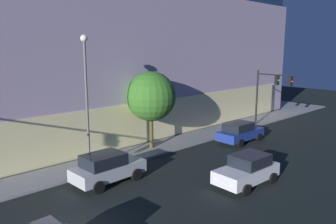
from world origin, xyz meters
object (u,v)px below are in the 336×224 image
at_px(traffic_light_far_corner, 271,87).
at_px(car_white, 247,170).
at_px(street_lamp_sidewalk, 86,88).
at_px(car_blue, 240,132).
at_px(car_silver, 107,167).
at_px(sidewalk_tree, 151,96).
at_px(modern_building, 81,51).

bearing_deg(traffic_light_far_corner, car_white, -154.75).
bearing_deg(car_white, street_lamp_sidewalk, 124.20).
relative_size(street_lamp_sidewalk, car_white, 2.01).
bearing_deg(car_blue, car_silver, 178.48).
bearing_deg(sidewalk_tree, traffic_light_far_corner, -11.46).
distance_m(sidewalk_tree, car_blue, 8.30).
bearing_deg(modern_building, street_lamp_sidewalk, -118.44).
bearing_deg(car_white, car_blue, 37.34).
relative_size(modern_building, street_lamp_sidewalk, 4.63).
bearing_deg(car_blue, car_white, -142.66).
distance_m(street_lamp_sidewalk, car_silver, 5.08).
relative_size(modern_building, traffic_light_far_corner, 7.10).
xyz_separation_m(car_white, car_blue, (7.14, 5.45, 0.00)).
relative_size(street_lamp_sidewalk, car_silver, 1.94).
xyz_separation_m(sidewalk_tree, car_silver, (-6.14, -3.17, -3.27)).
bearing_deg(traffic_light_far_corner, car_silver, -178.42).
xyz_separation_m(street_lamp_sidewalk, car_blue, (12.68, -2.71, -4.53)).
bearing_deg(sidewalk_tree, car_white, -92.45).
bearing_deg(modern_building, traffic_light_far_corner, -64.40).
relative_size(traffic_light_far_corner, sidewalk_tree, 0.93).
bearing_deg(traffic_light_far_corner, sidewalk_tree, 168.54).
bearing_deg(modern_building, car_blue, -81.37).
bearing_deg(car_blue, street_lamp_sidewalk, 167.95).
bearing_deg(car_white, car_silver, 134.86).
bearing_deg(street_lamp_sidewalk, sidewalk_tree, 7.72).
bearing_deg(car_blue, traffic_light_far_corner, 7.93).
distance_m(modern_building, car_white, 26.97).
relative_size(car_silver, car_white, 1.04).
relative_size(traffic_light_far_corner, street_lamp_sidewalk, 0.65).
distance_m(modern_building, traffic_light_far_corner, 21.91).
relative_size(sidewalk_tree, car_silver, 1.37).
bearing_deg(street_lamp_sidewalk, modern_building, 61.56).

